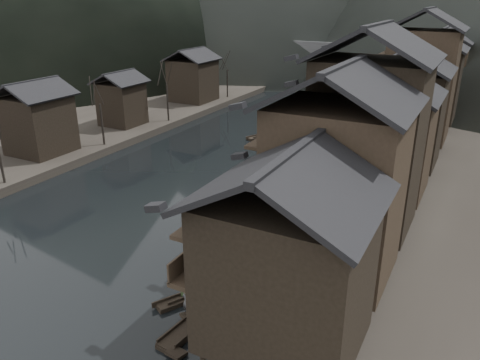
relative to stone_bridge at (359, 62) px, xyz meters
The scene contains 12 objects.
water 72.18m from the stone_bridge, 90.00° to the right, with size 300.00×300.00×0.00m, color black.
left_bank 47.64m from the stone_bridge, 137.56° to the right, with size 40.00×200.00×1.20m, color #2D2823.
stilt_houses 55.55m from the stone_bridge, 71.82° to the right, with size 9.00×67.60×16.95m.
left_houses 55.79m from the stone_bridge, 111.56° to the right, with size 8.10×53.20×8.73m.
bare_trees 54.81m from the stone_bridge, 108.07° to the right, with size 3.67×60.01×7.33m.
moored_sampans 49.91m from the stone_bridge, 75.77° to the right, with size 3.51×68.18×0.47m.
midriver_boats 21.67m from the stone_bridge, 87.39° to the right, with size 16.21×43.46×0.45m.
stone_bridge is the anchor object (origin of this frame).
hero_sampan 77.33m from the stone_bridge, 82.94° to the right, with size 3.04×4.59×0.43m.
cargo_heap 77.09m from the stone_bridge, 83.00° to the right, with size 1.06×1.38×0.63m, color black.
boatman 78.82m from the stone_bridge, 82.49° to the right, with size 0.59×0.39×1.63m, color #4D4D4F.
bamboo_pole 78.77m from the stone_bridge, 82.34° to the right, with size 0.06×0.06×3.85m, color #8C7A51.
Camera 1 is at (23.92, -25.06, 18.06)m, focal length 35.00 mm.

